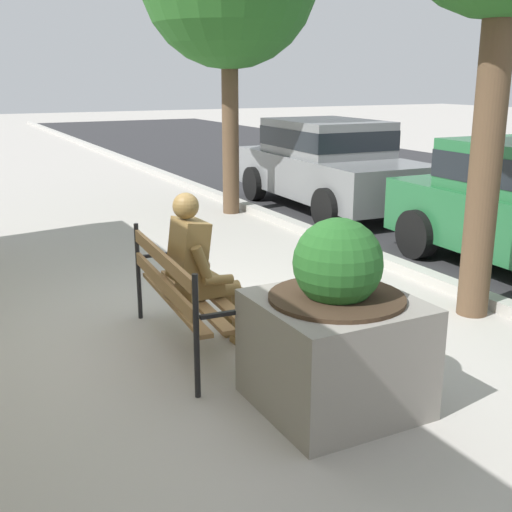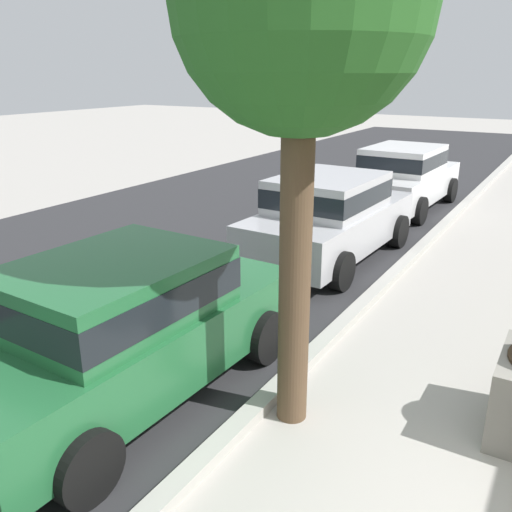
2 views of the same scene
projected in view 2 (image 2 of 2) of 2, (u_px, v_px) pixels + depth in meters
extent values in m
cube|color=#B2AFA8|center=(222.00, 442.00, 5.00)|extent=(60.00, 0.20, 0.12)
cylinder|color=brown|center=(295.00, 273.00, 5.00)|extent=(0.30, 0.30, 3.08)
sphere|color=#2D6B28|center=(302.00, 1.00, 4.26)|extent=(2.13, 2.13, 2.13)
cube|color=#236638|center=(130.00, 341.00, 5.72)|extent=(4.16, 1.85, 0.70)
cube|color=#236638|center=(114.00, 288.00, 5.39)|extent=(2.19, 1.64, 0.60)
cube|color=black|center=(114.00, 288.00, 5.39)|extent=(2.20, 1.66, 0.33)
cylinder|color=black|center=(159.00, 305.00, 7.31)|extent=(0.65, 0.24, 0.64)
cylinder|color=black|center=(265.00, 337.00, 6.43)|extent=(0.65, 0.24, 0.64)
cylinder|color=black|center=(87.00, 467.00, 4.32)|extent=(0.65, 0.24, 0.64)
cube|color=#B7B7BC|center=(330.00, 226.00, 9.95)|extent=(4.16, 1.85, 0.70)
cube|color=#B7B7BC|center=(328.00, 193.00, 9.62)|extent=(2.19, 1.64, 0.60)
cube|color=black|center=(328.00, 193.00, 9.62)|extent=(2.20, 1.66, 0.33)
cylinder|color=black|center=(321.00, 219.00, 11.54)|extent=(0.65, 0.24, 0.64)
cylinder|color=black|center=(398.00, 231.00, 10.66)|extent=(0.65, 0.24, 0.64)
cylinder|color=black|center=(251.00, 252.00, 9.43)|extent=(0.65, 0.24, 0.64)
cylinder|color=black|center=(341.00, 271.00, 8.55)|extent=(0.65, 0.24, 0.64)
cube|color=silver|center=(403.00, 184.00, 13.62)|extent=(4.16, 1.85, 0.70)
cube|color=silver|center=(404.00, 159.00, 13.29)|extent=(2.19, 1.64, 0.60)
cube|color=black|center=(404.00, 159.00, 13.29)|extent=(2.20, 1.66, 0.33)
cylinder|color=black|center=(388.00, 183.00, 15.21)|extent=(0.65, 0.24, 0.64)
cylinder|color=black|center=(450.00, 190.00, 14.33)|extent=(0.65, 0.24, 0.64)
cylinder|color=black|center=(350.00, 201.00, 13.10)|extent=(0.65, 0.24, 0.64)
cylinder|color=black|center=(419.00, 211.00, 12.22)|extent=(0.65, 0.24, 0.64)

